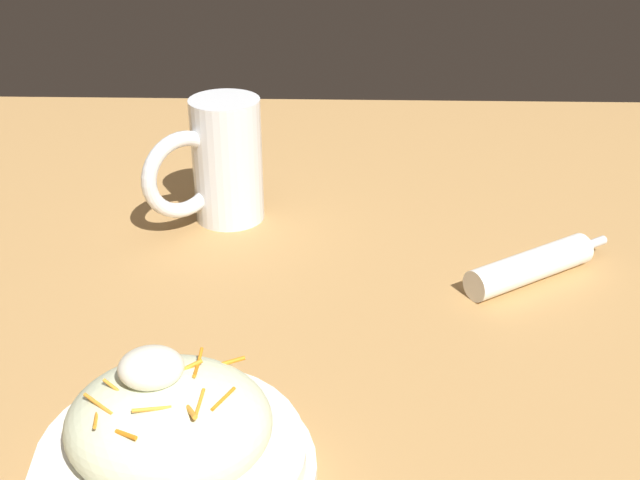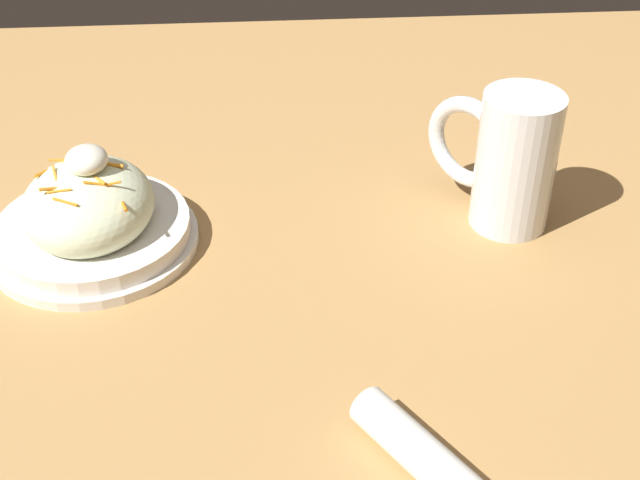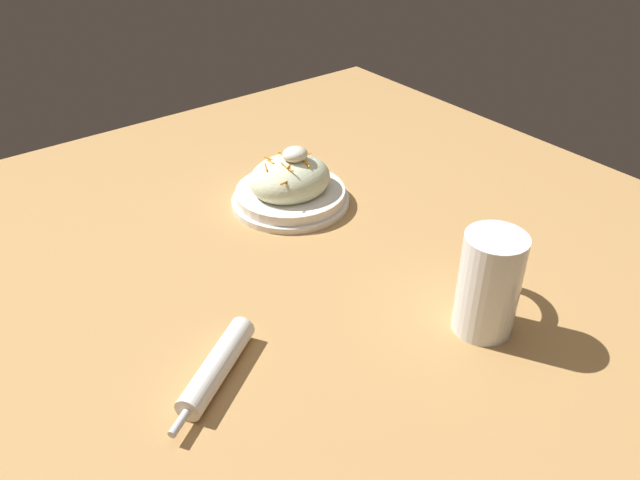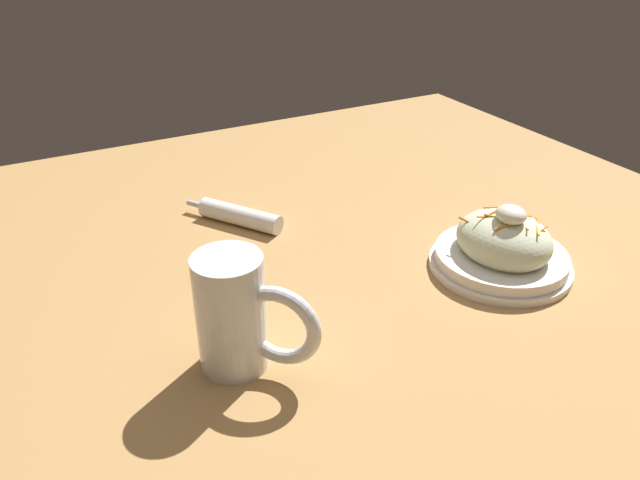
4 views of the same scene
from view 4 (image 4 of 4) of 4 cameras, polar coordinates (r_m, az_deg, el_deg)
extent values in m
plane|color=#B2844C|center=(0.97, 3.40, -2.45)|extent=(1.43, 1.43, 0.00)
cylinder|color=white|center=(1.00, 16.30, -2.23)|extent=(0.22, 0.22, 0.01)
cylinder|color=white|center=(0.99, 16.42, -1.50)|extent=(0.20, 0.20, 0.02)
ellipsoid|color=beige|center=(0.98, 16.67, 0.05)|extent=(0.15, 0.13, 0.08)
cylinder|color=orange|center=(0.96, 15.43, 2.30)|extent=(0.00, 0.03, 0.01)
cylinder|color=orange|center=(1.00, 15.69, 2.92)|extent=(0.01, 0.03, 0.00)
cylinder|color=orange|center=(0.96, 13.48, 1.70)|extent=(0.03, 0.01, 0.01)
cylinder|color=orange|center=(0.99, 16.64, 2.83)|extent=(0.00, 0.02, 0.01)
cylinder|color=orange|center=(0.96, 19.89, 0.88)|extent=(0.01, 0.03, 0.01)
cylinder|color=orange|center=(0.96, 15.52, 2.16)|extent=(0.02, 0.01, 0.00)
cylinder|color=orange|center=(0.99, 17.18, 2.75)|extent=(0.01, 0.02, 0.01)
cylinder|color=orange|center=(0.98, 18.30, 2.23)|extent=(0.03, 0.01, 0.01)
cylinder|color=orange|center=(0.99, 19.51, 1.68)|extent=(0.02, 0.01, 0.01)
cylinder|color=orange|center=(0.96, 15.02, 2.08)|extent=(0.00, 0.03, 0.01)
cylinder|color=orange|center=(0.94, 18.62, 1.04)|extent=(0.02, 0.01, 0.01)
cylinder|color=orange|center=(0.95, 19.50, 0.84)|extent=(0.03, 0.02, 0.00)
cylinder|color=orange|center=(0.93, 16.59, 1.18)|extent=(0.01, 0.03, 0.01)
ellipsoid|color=white|center=(0.95, 17.29, 2.27)|extent=(0.05, 0.04, 0.03)
cylinder|color=white|center=(0.74, -8.26, -6.71)|extent=(0.08, 0.08, 0.15)
cylinder|color=orange|center=(0.76, -8.09, -8.63)|extent=(0.08, 0.08, 0.09)
cylinder|color=white|center=(0.73, -8.35, -5.68)|extent=(0.08, 0.08, 0.01)
torus|color=white|center=(0.72, -3.85, -7.94)|extent=(0.09, 0.08, 0.11)
cylinder|color=white|center=(1.09, -7.41, 2.23)|extent=(0.15, 0.12, 0.03)
cylinder|color=silver|center=(1.15, -11.42, 3.25)|extent=(0.04, 0.03, 0.01)
camera|label=1|loc=(1.31, 31.52, 23.11)|focal=45.86mm
camera|label=2|loc=(1.42, -11.41, 30.47)|focal=49.06mm
camera|label=3|loc=(1.19, -43.95, 26.65)|focal=35.63mm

